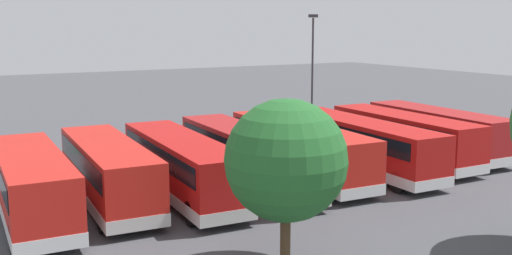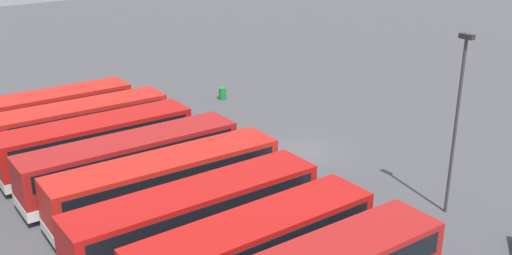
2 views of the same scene
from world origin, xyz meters
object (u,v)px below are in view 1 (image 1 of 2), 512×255
(bus_single_deck_near_end, at_px, (437,130))
(car_hatchback_silver, at_px, (365,117))
(bus_single_deck_fifth, at_px, (246,155))
(bus_single_deck_far_end, at_px, (32,184))
(lamp_post_tall, at_px, (312,65))
(waste_bin_yellow, at_px, (6,152))
(bus_single_deck_sixth, at_px, (182,165))
(bus_single_deck_seventh, at_px, (108,171))
(bus_single_deck_second, at_px, (403,136))
(bus_single_deck_third, at_px, (360,143))
(bus_single_deck_fourth, at_px, (299,148))

(bus_single_deck_near_end, relative_size, car_hatchback_silver, 2.45)
(bus_single_deck_fifth, height_order, bus_single_deck_far_end, same)
(bus_single_deck_near_end, relative_size, bus_single_deck_far_end, 1.04)
(bus_single_deck_near_end, height_order, lamp_post_tall, lamp_post_tall)
(bus_single_deck_fifth, relative_size, waste_bin_yellow, 12.80)
(bus_single_deck_sixth, distance_m, car_hatchback_silver, 25.08)
(bus_single_deck_sixth, height_order, car_hatchback_silver, bus_single_deck_sixth)
(bus_single_deck_seventh, height_order, waste_bin_yellow, bus_single_deck_seventh)
(bus_single_deck_second, height_order, bus_single_deck_fifth, same)
(bus_single_deck_third, xyz_separation_m, waste_bin_yellow, (17.38, -13.40, -1.15))
(bus_single_deck_sixth, relative_size, bus_single_deck_seventh, 1.07)
(bus_single_deck_fifth, xyz_separation_m, bus_single_deck_far_end, (10.68, 0.41, -0.00))
(bus_single_deck_seventh, bearing_deg, lamp_post_tall, -150.18)
(bus_single_deck_near_end, bearing_deg, waste_bin_yellow, -27.17)
(bus_single_deck_third, relative_size, bus_single_deck_far_end, 1.15)
(bus_single_deck_sixth, relative_size, lamp_post_tall, 1.25)
(bus_single_deck_fifth, distance_m, waste_bin_yellow, 16.50)
(bus_single_deck_second, xyz_separation_m, bus_single_deck_third, (3.73, 0.43, 0.00))
(bus_single_deck_fifth, distance_m, bus_single_deck_far_end, 10.69)
(bus_single_deck_third, xyz_separation_m, car_hatchback_silver, (-10.83, -12.44, -0.92))
(bus_single_deck_sixth, bearing_deg, bus_single_deck_near_end, -177.61)
(bus_single_deck_seventh, bearing_deg, bus_single_deck_fourth, 179.47)
(car_hatchback_silver, bearing_deg, bus_single_deck_far_end, 23.35)
(bus_single_deck_far_end, bearing_deg, bus_single_deck_near_end, -178.11)
(bus_single_deck_third, relative_size, waste_bin_yellow, 12.71)
(bus_single_deck_third, bearing_deg, bus_single_deck_far_end, -0.08)
(car_hatchback_silver, bearing_deg, bus_single_deck_seventh, 24.87)
(bus_single_deck_fourth, bearing_deg, bus_single_deck_far_end, 2.48)
(bus_single_deck_third, height_order, bus_single_deck_fourth, same)
(car_hatchback_silver, relative_size, waste_bin_yellow, 4.67)
(bus_single_deck_near_end, height_order, car_hatchback_silver, bus_single_deck_near_end)
(bus_single_deck_fourth, bearing_deg, bus_single_deck_fifth, 3.40)
(bus_single_deck_seventh, height_order, car_hatchback_silver, bus_single_deck_seventh)
(bus_single_deck_near_end, distance_m, lamp_post_tall, 11.73)
(bus_single_deck_second, bearing_deg, bus_single_deck_third, 6.57)
(bus_single_deck_second, distance_m, lamp_post_tall, 11.97)
(waste_bin_yellow, bearing_deg, bus_single_deck_near_end, 152.83)
(bus_single_deck_near_end, height_order, bus_single_deck_third, same)
(bus_single_deck_far_end, height_order, car_hatchback_silver, bus_single_deck_far_end)
(bus_single_deck_fifth, height_order, bus_single_deck_sixth, same)
(bus_single_deck_sixth, xyz_separation_m, car_hatchback_silver, (-21.82, -12.34, -0.92))
(bus_single_deck_third, bearing_deg, bus_single_deck_near_end, -173.12)
(bus_single_deck_fourth, bearing_deg, bus_single_deck_third, 170.53)
(bus_single_deck_third, bearing_deg, bus_single_deck_second, -173.43)
(bus_single_deck_third, distance_m, bus_single_deck_far_end, 17.93)
(car_hatchback_silver, bearing_deg, bus_single_deck_near_end, 72.00)
(car_hatchback_silver, bearing_deg, bus_single_deck_fifth, 33.59)
(bus_single_deck_fourth, relative_size, bus_single_deck_sixth, 1.07)
(bus_single_deck_near_end, height_order, bus_single_deck_fifth, same)
(bus_single_deck_second, relative_size, bus_single_deck_far_end, 1.05)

